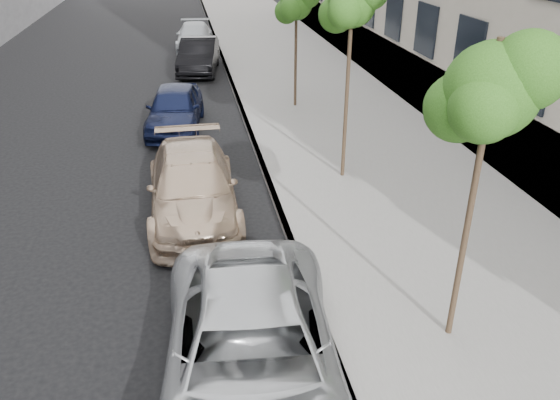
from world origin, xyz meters
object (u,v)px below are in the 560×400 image
object	(u,v)px
tree_far	(297,4)
minivan	(252,356)
suv	(193,186)
sedan_black	(199,56)
tree_mid	(353,3)
sedan_rear	(195,37)
sedan_blue	(175,108)
tree_near	(493,91)

from	to	relation	value
tree_far	minivan	bearing A→B (deg)	-104.08
tree_far	suv	world-z (taller)	tree_far
minivan	sedan_black	xyz separation A→B (m)	(0.10, 19.99, -0.01)
tree_mid	tree_far	size ratio (longest dim) A/B	1.19
sedan_rear	minivan	bearing A→B (deg)	-86.67
tree_far	sedan_blue	bearing A→B (deg)	-161.13
tree_far	sedan_rear	size ratio (longest dim) A/B	0.93
minivan	tree_mid	bearing A→B (deg)	69.00
tree_far	sedan_black	size ratio (longest dim) A/B	0.95
suv	sedan_rear	size ratio (longest dim) A/B	1.07
tree_near	sedan_blue	world-z (taller)	tree_near
sedan_rear	tree_mid	bearing A→B (deg)	-76.03
tree_far	sedan_black	bearing A→B (deg)	117.76
suv	sedan_black	xyz separation A→B (m)	(0.75, 14.09, 0.03)
tree_far	sedan_rear	xyz separation A→B (m)	(-3.33, 11.60, -3.09)
minivan	sedan_blue	world-z (taller)	minivan
tree_near	sedan_black	bearing A→B (deg)	99.77
tree_mid	sedan_black	size ratio (longest dim) A/B	1.13
sedan_black	sedan_rear	xyz separation A→B (m)	(0.00, 5.28, -0.08)
tree_far	sedan_blue	world-z (taller)	tree_far
minivan	tree_far	bearing A→B (deg)	80.47
minivan	tree_near	bearing A→B (deg)	15.64
tree_far	minivan	distance (m)	14.41
tree_mid	sedan_blue	xyz separation A→B (m)	(-4.46, 4.98, -3.85)
sedan_black	tree_far	bearing A→B (deg)	-54.26
tree_mid	tree_far	bearing A→B (deg)	90.00
minivan	suv	world-z (taller)	minivan
tree_near	tree_far	xyz separation A→B (m)	(-0.00, 13.00, -0.49)
tree_mid	sedan_blue	size ratio (longest dim) A/B	1.22
minivan	sedan_blue	size ratio (longest dim) A/B	1.30
tree_near	suv	world-z (taller)	tree_near
tree_mid	sedan_rear	bearing A→B (deg)	100.42
tree_near	suv	bearing A→B (deg)	127.93
tree_mid	tree_far	world-z (taller)	tree_mid
suv	sedan_rear	world-z (taller)	suv
tree_mid	tree_near	bearing A→B (deg)	-90.00
tree_mid	suv	size ratio (longest dim) A/B	1.04
tree_far	sedan_blue	distance (m)	5.61
sedan_blue	sedan_black	size ratio (longest dim) A/B	0.93
tree_far	tree_near	bearing A→B (deg)	-90.00
suv	tree_far	bearing A→B (deg)	61.82
tree_near	tree_mid	world-z (taller)	tree_mid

